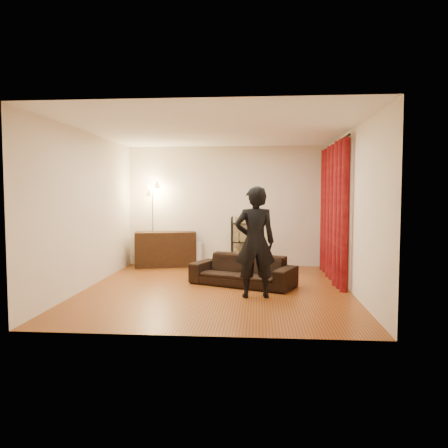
# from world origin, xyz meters

# --- Properties ---
(floor) EXTENTS (5.00, 5.00, 0.00)m
(floor) POSITION_xyz_m (0.00, 0.00, 0.00)
(floor) COLOR brown
(floor) RESTS_ON ground
(ceiling) EXTENTS (5.00, 5.00, 0.00)m
(ceiling) POSITION_xyz_m (0.00, 0.00, 2.70)
(ceiling) COLOR white
(ceiling) RESTS_ON ground
(wall_back) EXTENTS (5.00, 0.00, 5.00)m
(wall_back) POSITION_xyz_m (0.00, 2.50, 1.35)
(wall_back) COLOR beige
(wall_back) RESTS_ON ground
(wall_front) EXTENTS (5.00, 0.00, 5.00)m
(wall_front) POSITION_xyz_m (0.00, -2.50, 1.35)
(wall_front) COLOR beige
(wall_front) RESTS_ON ground
(wall_left) EXTENTS (0.00, 5.00, 5.00)m
(wall_left) POSITION_xyz_m (-2.25, 0.00, 1.35)
(wall_left) COLOR beige
(wall_left) RESTS_ON ground
(wall_right) EXTENTS (0.00, 5.00, 5.00)m
(wall_right) POSITION_xyz_m (2.25, 0.00, 1.35)
(wall_right) COLOR beige
(wall_right) RESTS_ON ground
(curtain_rod) EXTENTS (0.04, 2.65, 0.04)m
(curtain_rod) POSITION_xyz_m (2.15, 1.12, 2.58)
(curtain_rod) COLOR black
(curtain_rod) RESTS_ON wall_right
(curtain) EXTENTS (0.22, 2.65, 2.55)m
(curtain) POSITION_xyz_m (2.13, 1.12, 1.28)
(curtain) COLOR maroon
(curtain) RESTS_ON ground
(sofa) EXTENTS (1.98, 1.40, 0.54)m
(sofa) POSITION_xyz_m (0.43, 0.33, 0.27)
(sofa) COLOR black
(sofa) RESTS_ON ground
(person) EXTENTS (0.70, 0.51, 1.75)m
(person) POSITION_xyz_m (0.66, -0.55, 0.88)
(person) COLOR black
(person) RESTS_ON ground
(media_cabinet) EXTENTS (1.42, 0.78, 0.78)m
(media_cabinet) POSITION_xyz_m (-1.37, 2.23, 0.39)
(media_cabinet) COLOR black
(media_cabinet) RESTS_ON ground
(storage_boxes) EXTENTS (0.37, 0.32, 0.54)m
(storage_boxes) POSITION_xyz_m (-0.70, 2.31, 0.27)
(storage_boxes) COLOR beige
(storage_boxes) RESTS_ON ground
(wire_shelf) EXTENTS (0.61, 0.53, 1.13)m
(wire_shelf) POSITION_xyz_m (0.38, 2.27, 0.56)
(wire_shelf) COLOR black
(wire_shelf) RESTS_ON ground
(floor_lamp) EXTENTS (0.41, 0.41, 1.86)m
(floor_lamp) POSITION_xyz_m (-1.66, 2.22, 0.93)
(floor_lamp) COLOR silver
(floor_lamp) RESTS_ON ground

